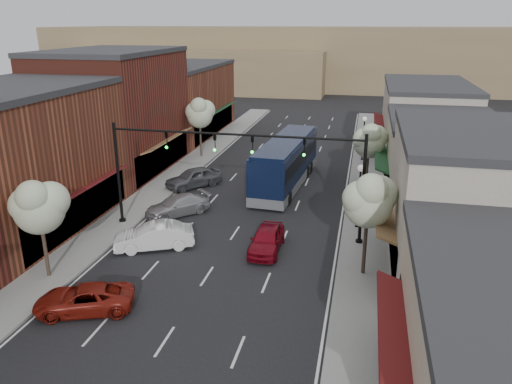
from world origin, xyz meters
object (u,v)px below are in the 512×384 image
Objects in this scene: lamp_post_far at (364,131)px; tree_left_near at (39,205)px; signal_mast_left at (150,160)px; tree_left_far at (200,112)px; signal_mast_right at (324,171)px; parked_car_a at (84,299)px; tree_right_far at (370,140)px; lamp_post_near at (360,186)px; parked_car_c at (178,206)px; tree_right_near at (369,199)px; parked_car_d at (194,178)px; parked_car_b at (154,236)px; coach_bus at (286,162)px; red_hatchback at (267,239)px.

tree_left_near is at bearing -119.78° from lamp_post_far.
tree_left_far is at bearing 98.35° from signal_mast_left.
parked_car_a is at bearing -134.26° from signal_mast_right.
signal_mast_right is at bearing -102.85° from tree_right_far.
signal_mast_left is 8.48m from tree_left_near.
signal_mast_left is at bearing -169.44° from lamp_post_near.
tree_right_far is at bearing -19.87° from tree_left_far.
lamp_post_far is at bearing 97.93° from parked_car_c.
signal_mast_right is 3.69m from lamp_post_near.
lamp_post_near is (-0.55, 6.56, -1.45)m from tree_right_near.
parked_car_d is (-0.19, 8.59, -3.80)m from signal_mast_left.
tree_left_far is at bearing -172.70° from lamp_post_far.
tree_right_far is 8.13m from lamp_post_far.
parked_car_a is 19.17m from parked_car_d.
parked_car_a is at bearing -82.78° from tree_left_far.
parked_car_c is at bearing -40.55° from parked_car_d.
parked_car_a is at bearing -45.54° from parked_car_c.
lamp_post_far is (2.18, 20.00, -1.62)m from signal_mast_right.
tree_left_far is (-16.60, 6.00, 0.61)m from tree_right_far.
signal_mast_left reaches higher than parked_car_b.
tree_right_far is (0.00, 16.00, -0.46)m from tree_right_near.
lamp_post_near is 18.18m from parked_car_a.
lamp_post_near reaches higher than parked_car_a.
tree_left_far is 0.46× the size of coach_bus.
red_hatchback is (8.18, -2.15, -3.87)m from signal_mast_left.
lamp_post_far is at bearing 7.30° from tree_left_far.
lamp_post_far is 33.06m from parked_car_a.
parked_car_b is (-12.02, -5.78, -2.22)m from lamp_post_near.
tree_left_near is at bearing -144.01° from parked_car_a.
parked_car_a is 12.87m from parked_car_c.
parked_car_d is (-1.17, 19.13, 0.17)m from parked_car_a.
tree_right_near is 1.34× the size of lamp_post_near.
lamp_post_far reaches higher than parked_car_a.
parked_car_d is (-13.61, -11.41, -2.18)m from lamp_post_far.
parked_car_b is (4.03, -21.22, -3.82)m from tree_left_far.
tree_right_near is at bearing 97.04° from parked_car_a.
lamp_post_far is (16.05, 2.06, -1.60)m from tree_left_far.
signal_mast_left is 1.34× the size of tree_left_far.
tree_right_near is 16.01m from tree_right_far.
tree_left_near reaches higher than parked_car_d.
red_hatchback is 6.87m from parked_car_b.
coach_bus is at bearing -123.40° from lamp_post_far.
lamp_post_near is 1.00× the size of lamp_post_far.
signal_mast_right is 11.66m from coach_bus.
tree_left_far is 1.38× the size of lamp_post_far.
parked_car_a is (-12.45, -13.04, -2.36)m from lamp_post_near.
lamp_post_near is at bearing -48.67° from coach_bus.
red_hatchback is 0.92× the size of parked_car_c.
signal_mast_right reaches higher than tree_left_far.
signal_mast_right is 1.85× the size of lamp_post_near.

